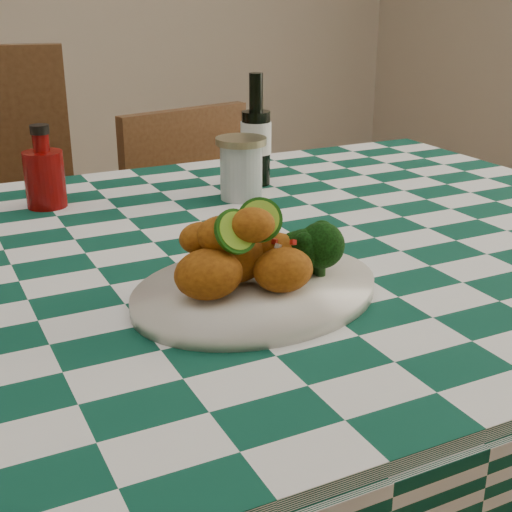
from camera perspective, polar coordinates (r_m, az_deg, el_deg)
name	(u,v)px	position (r m, az deg, el deg)	size (l,w,h in m)	color
dining_table	(179,484)	(1.21, -6.17, -17.66)	(1.66, 1.06, 0.79)	#0C4130
plate	(256,291)	(0.87, 0.00, -2.83)	(0.32, 0.25, 0.02)	silver
fried_chicken_pile	(248,248)	(0.85, -0.61, 0.65)	(0.15, 0.11, 0.10)	#9F550F
broccoli_side	(307,247)	(0.90, 4.09, 0.76)	(0.09, 0.09, 0.07)	black
ketchup_bottle	(44,166)	(1.27, -16.64, 6.88)	(0.07, 0.07, 0.14)	#6F0605
mason_jar	(241,168)	(1.27, -1.19, 7.02)	(0.09, 0.09, 0.11)	#B2BCBA
beer_bottle	(256,130)	(1.36, 0.00, 10.06)	(0.06, 0.06, 0.21)	black
wooden_chair_right	(226,278)	(1.89, -2.38, -1.75)	(0.38, 0.40, 0.84)	#472814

